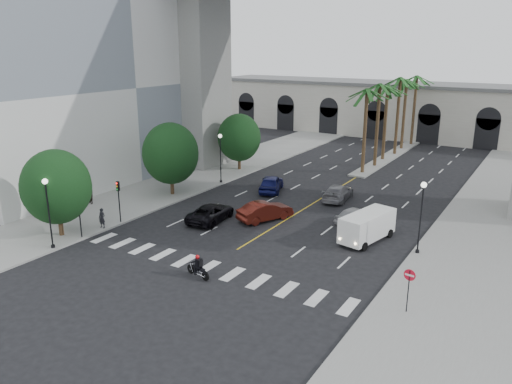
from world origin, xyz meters
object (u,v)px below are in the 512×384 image
Objects in this scene: car_b at (265,211)px; do_not_enter_sign at (409,282)px; traffic_signal_far at (119,195)px; car_a at (355,215)px; car_d at (338,192)px; lamp_post_right at (421,212)px; car_e at (271,183)px; pedestrian_b at (89,194)px; cargo_van at (367,226)px; car_c at (211,213)px; motorcycle_rider at (198,267)px; lamp_post_left_far at (220,154)px; lamp_post_left_near at (48,208)px; traffic_signal_near at (79,208)px; pedestrian_a at (102,218)px.

car_b is 17.17m from do_not_enter_sign.
traffic_signal_far is at bearing 60.67° from car_b.
car_d is (-3.75, 5.25, 0.05)m from car_a.
lamp_post_right is 1.10× the size of car_b.
traffic_signal_far is at bearing 47.35° from car_e.
car_d is 2.80× the size of pedestrian_b.
cargo_van is (2.17, -3.31, 0.54)m from car_a.
car_e is at bearing 153.77° from lamp_post_right.
traffic_signal_far is at bearing 43.97° from car_d.
cargo_van is at bearing -175.38° from car_c.
car_e reaches higher than car_c.
motorcycle_rider is at bearing -6.08° from pedestrian_b.
lamp_post_left_far is 1.08× the size of car_e.
lamp_post_left_near reaches higher than car_d.
pedestrian_b is at bearing 135.29° from traffic_signal_near.
car_a is (16.55, 14.40, -1.83)m from traffic_signal_near.
lamp_post_left_near is 1.47× the size of traffic_signal_far.
lamp_post_left_far is 11.99m from car_c.
cargo_van reaches higher than car_d.
traffic_signal_far is at bearing -164.02° from lamp_post_right.
lamp_post_left_far is 18.51m from traffic_signal_near.
car_e is 3.06× the size of pedestrian_a.
car_d is 1.01× the size of car_e.
cargo_van reaches higher than pedestrian_b.
car_b is 16.66m from pedestrian_b.
car_a is at bearing -13.83° from lamp_post_left_far.
lamp_post_right reaches higher than traffic_signal_far.
pedestrian_a is at bearing 95.07° from traffic_signal_near.
do_not_enter_sign is at bearing 6.38° from pedestrian_b.
lamp_post_left_far is 3.29× the size of pedestrian_a.
pedestrian_a is (-22.90, -8.25, -2.26)m from lamp_post_right.
do_not_enter_sign is (11.50, -17.71, 1.23)m from car_d.
traffic_signal_far is 1.35× the size of do_not_enter_sign.
do_not_enter_sign is (24.40, -16.56, -1.26)m from lamp_post_left_far.
lamp_post_left_far reaches higher than pedestrian_b.
car_d is at bearing 166.81° from car_e.
traffic_signal_near is (0.10, 2.50, -0.71)m from lamp_post_left_near.
cargo_van reaches higher than car_b.
motorcycle_rider is at bearing -108.93° from cargo_van.
car_b is at bearing 177.48° from lamp_post_right.
traffic_signal_far reaches higher than pedestrian_a.
cargo_van is at bearing 128.36° from car_e.
car_a is 24.13m from pedestrian_b.
lamp_post_right is 1.08× the size of car_e.
traffic_signal_near is 2.25× the size of pedestrian_a.
car_e reaches higher than car_d.
motorcycle_rider is at bearing -21.00° from traffic_signal_far.
pedestrian_b is at bearing -115.56° from lamp_post_left_far.
pedestrian_b is (-5.87, 3.76, 0.09)m from pedestrian_a.
car_a is 0.78× the size of car_c.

